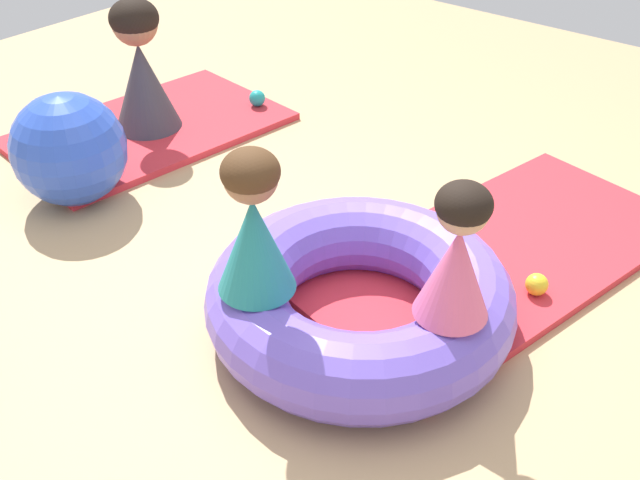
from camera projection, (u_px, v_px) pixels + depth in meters
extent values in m
plane|color=tan|center=(314.00, 331.00, 2.95)|extent=(8.00, 8.00, 0.00)
cube|color=red|center=(498.00, 256.00, 3.34)|extent=(2.02, 1.26, 0.04)
cube|color=red|center=(150.00, 129.00, 4.38)|extent=(1.63, 1.15, 0.04)
torus|color=#7056D1|center=(360.00, 297.00, 2.87)|extent=(1.21, 1.21, 0.32)
cone|color=teal|center=(255.00, 244.00, 2.56)|extent=(0.40, 0.40, 0.37)
sphere|color=#936647|center=(251.00, 177.00, 2.40)|extent=(0.19, 0.19, 0.19)
ellipsoid|color=#472D19|center=(250.00, 172.00, 2.39)|extent=(0.20, 0.20, 0.16)
cone|color=#E5608E|center=(455.00, 272.00, 2.45)|extent=(0.35, 0.35, 0.34)
sphere|color=tan|center=(463.00, 209.00, 2.31)|extent=(0.17, 0.17, 0.17)
ellipsoid|color=black|center=(464.00, 204.00, 2.30)|extent=(0.19, 0.19, 0.15)
cone|color=#383842|center=(144.00, 86.00, 4.23)|extent=(0.43, 0.43, 0.50)
sphere|color=#936647|center=(134.00, 23.00, 4.02)|extent=(0.25, 0.25, 0.25)
ellipsoid|color=black|center=(134.00, 18.00, 4.00)|extent=(0.27, 0.27, 0.21)
sphere|color=orange|center=(69.00, 174.00, 3.84)|extent=(0.06, 0.06, 0.06)
sphere|color=yellow|center=(537.00, 284.00, 3.06)|extent=(0.09, 0.09, 0.09)
sphere|color=green|center=(94.00, 113.00, 4.44)|extent=(0.07, 0.07, 0.07)
sphere|color=teal|center=(257.00, 98.00, 4.58)|extent=(0.10, 0.10, 0.10)
sphere|color=blue|center=(69.00, 149.00, 3.62)|extent=(0.56, 0.56, 0.56)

